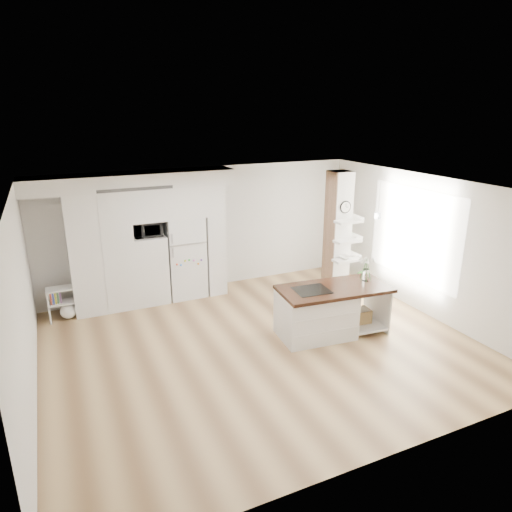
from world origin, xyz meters
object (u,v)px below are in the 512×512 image
Objects in this scene: refrigerator at (185,257)px; floor_plant_a at (357,280)px; kitchen_island at (322,311)px; bookshelf at (65,305)px.

refrigerator is 3.82m from floor_plant_a.
refrigerator is 0.86× the size of kitchen_island.
refrigerator reaches higher than kitchen_island.
refrigerator is 3.60× the size of floor_plant_a.
refrigerator reaches higher than floor_plant_a.
bookshelf is (-2.45, -0.18, -0.59)m from refrigerator.
refrigerator is at bearing 2.32° from bookshelf.
kitchen_island is at bearing -34.19° from bookshelf.
bookshelf is 6.08m from floor_plant_a.
bookshelf is (-4.12, 2.60, -0.18)m from kitchen_island.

